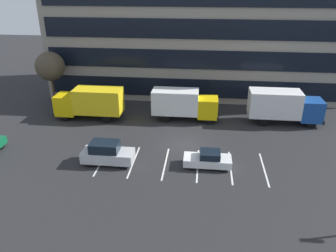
# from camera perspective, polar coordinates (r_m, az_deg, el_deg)

# --- Properties ---
(ground_plane) EXTENTS (120.00, 120.00, 0.00)m
(ground_plane) POSITION_cam_1_polar(r_m,az_deg,el_deg) (32.13, 2.79, -3.24)
(ground_plane) COLOR #262628
(office_building) EXTENTS (37.43, 12.64, 18.00)m
(office_building) POSITION_cam_1_polar(r_m,az_deg,el_deg) (46.78, 4.51, 17.11)
(office_building) COLOR gray
(office_building) RESTS_ON ground_plane
(lot_markings) EXTENTS (14.14, 5.40, 0.01)m
(lot_markings) POSITION_cam_1_polar(r_m,az_deg,el_deg) (28.94, 2.32, -6.58)
(lot_markings) COLOR silver
(lot_markings) RESTS_ON ground_plane
(box_truck_blue) EXTENTS (7.89, 2.61, 3.66)m
(box_truck_blue) POSITION_cam_1_polar(r_m,az_deg,el_deg) (38.18, 19.22, 3.36)
(box_truck_blue) COLOR #194799
(box_truck_blue) RESTS_ON ground_plane
(box_truck_yellow_all) EXTENTS (7.65, 2.53, 3.55)m
(box_truck_yellow_all) POSITION_cam_1_polar(r_m,az_deg,el_deg) (38.27, -13.19, 4.05)
(box_truck_yellow_all) COLOR yellow
(box_truck_yellow_all) RESTS_ON ground_plane
(box_truck_yellow) EXTENTS (7.39, 2.45, 3.43)m
(box_truck_yellow) POSITION_cam_1_polar(r_m,az_deg,el_deg) (37.05, 2.70, 3.90)
(box_truck_yellow) COLOR yellow
(box_truck_yellow) RESTS_ON ground_plane
(sedan_white) EXTENTS (4.04, 1.69, 1.45)m
(sedan_white) POSITION_cam_1_polar(r_m,az_deg,el_deg) (28.49, 6.88, -5.71)
(sedan_white) COLOR white
(sedan_white) RESTS_ON ground_plane
(suv_silver) EXTENTS (4.42, 1.87, 2.00)m
(suv_silver) POSITION_cam_1_polar(r_m,az_deg,el_deg) (29.13, -10.41, -4.61)
(suv_silver) COLOR silver
(suv_silver) RESTS_ON ground_plane
(bare_tree) EXTENTS (3.53, 3.53, 6.61)m
(bare_tree) POSITION_cam_1_polar(r_m,az_deg,el_deg) (43.33, -19.57, 9.59)
(bare_tree) COLOR #473323
(bare_tree) RESTS_ON ground_plane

